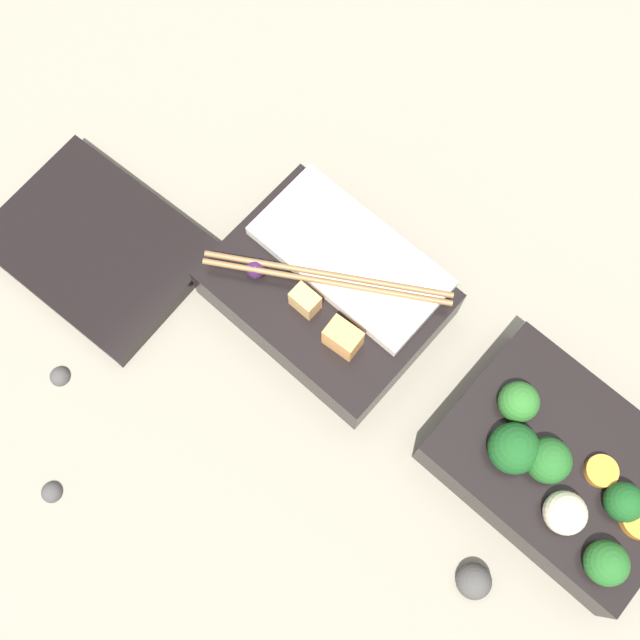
{
  "coord_description": "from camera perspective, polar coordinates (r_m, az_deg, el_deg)",
  "views": [
    {
      "loc": [
        -0.02,
        0.19,
        0.64
      ],
      "look_at": [
        0.11,
        0.04,
        0.05
      ],
      "focal_mm": 42.0,
      "sensor_mm": 36.0,
      "label": 1
    }
  ],
  "objects": [
    {
      "name": "bento_lid",
      "position": [
        0.72,
        -16.55,
        5.36
      ],
      "size": [
        0.19,
        0.15,
        0.02
      ],
      "primitive_type": "cube",
      "rotation": [
        0.0,
        0.0,
        0.06
      ],
      "color": "black",
      "rests_on": "ground_plane"
    },
    {
      "name": "pebble_1",
      "position": [
        0.65,
        11.63,
        -18.9
      ],
      "size": [
        0.03,
        0.03,
        0.03
      ],
      "primitive_type": "sphere",
      "color": "#474442",
      "rests_on": "ground_plane"
    },
    {
      "name": "bento_tray_vegetable",
      "position": [
        0.65,
        17.89,
        -10.48
      ],
      "size": [
        0.19,
        0.14,
        0.08
      ],
      "color": "black",
      "rests_on": "ground_plane"
    },
    {
      "name": "ground_plane",
      "position": [
        0.67,
        9.4,
        -4.47
      ],
      "size": [
        3.0,
        3.0,
        0.0
      ],
      "primitive_type": "plane",
      "color": "gray"
    },
    {
      "name": "bento_tray_rice",
      "position": [
        0.65,
        0.71,
        2.29
      ],
      "size": [
        0.19,
        0.14,
        0.08
      ],
      "color": "black",
      "rests_on": "ground_plane"
    },
    {
      "name": "pebble_3",
      "position": [
        0.69,
        -19.28,
        -4.0
      ],
      "size": [
        0.02,
        0.02,
        0.02
      ],
      "primitive_type": "sphere",
      "color": "#474442",
      "rests_on": "ground_plane"
    },
    {
      "name": "pebble_0",
      "position": [
        0.68,
        -19.84,
        -12.2
      ],
      "size": [
        0.02,
        0.02,
        0.02
      ],
      "primitive_type": "sphere",
      "color": "#474442",
      "rests_on": "ground_plane"
    }
  ]
}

